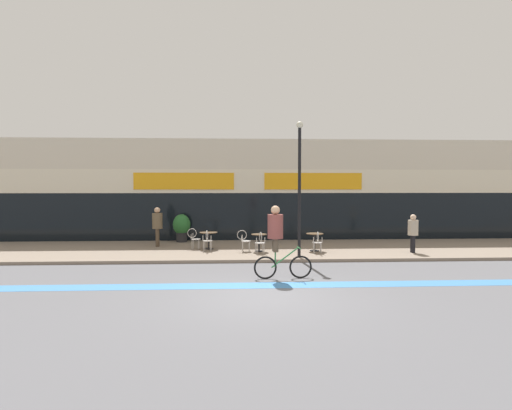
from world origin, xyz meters
The scene contains 17 objects.
ground_plane centered at (0.00, 0.00, 0.00)m, with size 120.00×120.00×0.00m, color #5B5B60.
sidewalk_slab centered at (0.00, 7.25, 0.06)m, with size 40.00×5.50×0.12m, color gray.
storefront_facade centered at (0.00, 11.96, 2.62)m, with size 40.00×4.06×5.26m.
bike_lane_stripe centered at (0.00, 1.11, 0.00)m, with size 36.00×0.70×0.01m, color #3D7AB7.
bistro_table_0 centered at (-1.87, 7.18, 0.65)m, with size 0.78×0.78×0.74m.
bistro_table_1 centered at (0.30, 6.42, 0.64)m, with size 0.65×0.65×0.73m.
bistro_table_2 centered at (2.66, 6.42, 0.65)m, with size 0.73×0.73×0.75m.
cafe_chair_0_near centered at (-1.87, 6.56, 0.64)m, with size 0.44×0.59×0.90m.
cafe_chair_0_side centered at (-2.49, 7.19, 0.64)m, with size 0.60×0.44×0.90m.
cafe_chair_1_near centered at (0.31, 5.79, 0.64)m, with size 0.45×0.60×0.90m.
cafe_chair_1_side centered at (-0.33, 6.42, 0.64)m, with size 0.59×0.44×0.90m.
cafe_chair_2_near centered at (2.65, 5.79, 0.64)m, with size 0.43×0.59×0.90m.
planter_pot centered at (-3.35, 9.51, 0.88)m, with size 0.85×0.85×1.37m.
lamp_post centered at (1.77, 4.99, 3.13)m, with size 0.26×0.26×5.21m.
cyclist_0 centered at (0.59, 1.90, 1.33)m, with size 1.81×0.53×2.26m.
pedestrian_near_end centered at (6.62, 5.78, 1.06)m, with size 0.44×0.44×1.58m.
pedestrian_far_end centered at (-4.24, 8.05, 1.18)m, with size 0.50×0.50×1.79m.
Camera 1 is at (-0.65, -10.22, 2.84)m, focal length 28.00 mm.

